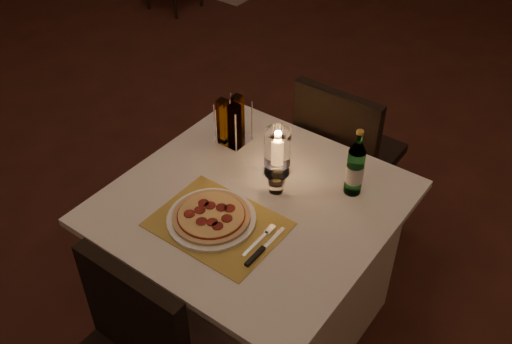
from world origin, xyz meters
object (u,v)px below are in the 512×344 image
Objects in this scene: chair_far at (343,148)px; water_bottle at (355,168)px; pizza at (211,216)px; plate at (212,219)px; tumbler at (276,183)px; main_table at (253,265)px; hurricane_candle at (277,149)px.

water_bottle is at bearing -58.74° from chair_far.
pizza is 0.55m from water_bottle.
chair_far reaches higher than pizza.
chair_far is 3.21× the size of water_bottle.
pizza is at bearing -126.41° from water_bottle.
chair_far is 3.21× the size of pizza.
pizza is 1.00× the size of water_bottle.
plate is 4.25× the size of tumbler.
main_table is 0.42m from tumbler.
chair_far is at bearing 90.00° from main_table.
main_table is at bearing -113.50° from tumbler.
plate is 0.29m from tumbler.
hurricane_candle reaches higher than plate.
pizza is (-0.05, -0.89, 0.22)m from chair_far.
plate is at bearing -95.21° from hurricane_candle.
main_table is 0.52m from hurricane_candle.
chair_far is 11.96× the size of tumbler.
water_bottle reaches higher than chair_far.
pizza is at bearing -93.20° from chair_far.
water_bottle is at bearing 35.53° from tumbler.
chair_far is 0.92m from pizza.
main_table is 3.12× the size of plate.
plate is 0.38m from hurricane_candle.
water_bottle reaches higher than tumbler.
tumbler is (0.04, 0.09, 0.40)m from main_table.
hurricane_candle is (-0.29, -0.08, 0.00)m from water_bottle.
pizza is 0.37m from hurricane_candle.
plate is 1.14× the size of water_bottle.
chair_far is 0.61m from water_bottle.
water_bottle is at bearing 53.59° from pizza.
chair_far is at bearing 86.80° from pizza.
tumbler is (0.09, 0.27, 0.03)m from plate.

